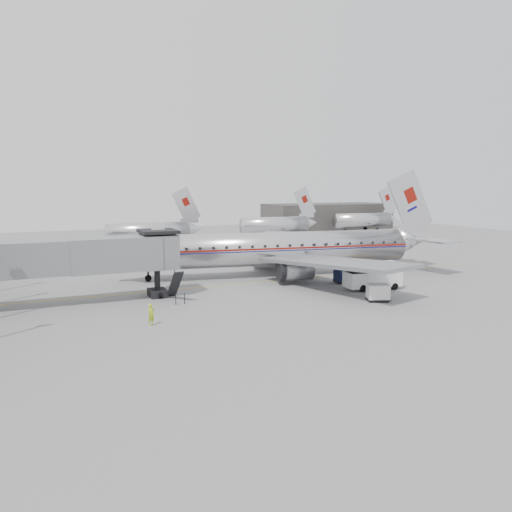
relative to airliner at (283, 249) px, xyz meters
The scene contains 12 objects.
ground 11.60m from the airliner, 127.38° to the right, with size 160.00×160.00×0.00m, color slate.
hangar 63.83m from the airliner, 53.22° to the left, with size 30.00×12.00×6.00m, color #363331.
apron_line 5.69m from the airliner, 142.77° to the right, with size 0.15×60.00×0.01m, color gold.
jet_bridge 24.03m from the airliner, 167.48° to the right, with size 21.00×6.20×7.10m.
distant_aircraft_near 34.22m from the airliner, 104.51° to the left, with size 16.39×3.20×10.26m.
distant_aircraft_mid 41.02m from the airliner, 64.86° to the left, with size 16.39×3.20×10.26m.
distant_aircraft_far 58.38m from the airliner, 44.79° to the left, with size 16.39×3.20×10.26m.
airliner is the anchor object (origin of this frame).
service_van 12.02m from the airliner, 66.02° to the right, with size 5.94×2.84×2.69m.
baggage_cart_navy 8.26m from the airliner, 60.15° to the right, with size 2.07×1.66×1.51m.
baggage_cart_white 15.70m from the airliner, 82.87° to the right, with size 2.43×2.17×1.57m.
ramp_worker 24.07m from the airliner, 141.62° to the right, with size 0.61×0.40×1.67m, color #A6CB17.
Camera 1 is at (-19.73, -42.77, 10.62)m, focal length 35.00 mm.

